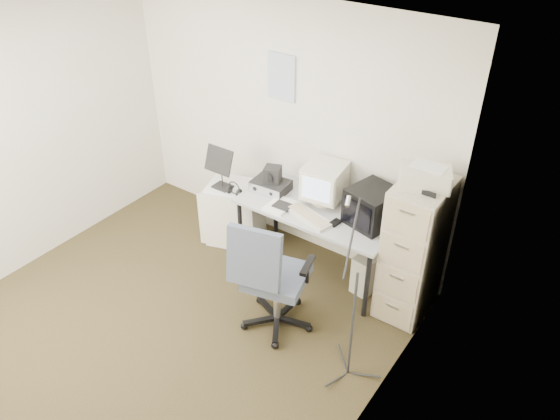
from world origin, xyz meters
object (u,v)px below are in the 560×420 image
Objects in this scene: filing_cabinet at (414,249)px; side_cart at (235,213)px; desk at (317,240)px; office_chair at (277,275)px.

filing_cabinet reaches higher than side_cart.
desk is 0.85m from office_chair.
office_chair is (0.11, -0.82, 0.19)m from desk.
desk is 0.97m from side_cart.
filing_cabinet reaches higher than office_chair.
filing_cabinet is 1.98× the size of side_cart.
desk is at bearing -15.26° from side_cart.
filing_cabinet is 1.20m from office_chair.
desk is 1.36× the size of office_chair.
desk is (-0.95, -0.03, -0.29)m from filing_cabinet.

